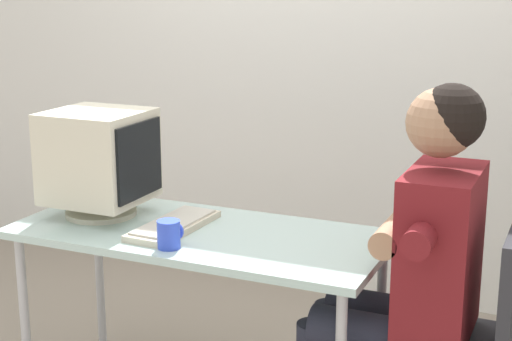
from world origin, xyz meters
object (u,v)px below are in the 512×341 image
(keyboard, at_px, (174,225))
(office_chair, at_px, (463,335))
(desk, at_px, (199,246))
(person_seated, at_px, (411,259))
(desk_mug, at_px, (169,234))
(crt_monitor, at_px, (99,158))

(keyboard, distance_m, office_chair, 1.09)
(desk, relative_size, person_seated, 1.05)
(desk, xyz_separation_m, person_seated, (0.79, -0.01, 0.07))
(person_seated, bearing_deg, desk_mug, -166.09)
(desk_mug, bearing_deg, desk, 88.59)
(office_chair, bearing_deg, person_seated, 180.00)
(desk, relative_size, keyboard, 3.21)
(keyboard, distance_m, person_seated, 0.88)
(keyboard, xyz_separation_m, office_chair, (1.06, 0.01, -0.24))
(crt_monitor, xyz_separation_m, keyboard, (0.34, -0.04, -0.21))
(desk, bearing_deg, keyboard, -166.93)
(person_seated, relative_size, desk_mug, 13.44)
(office_chair, distance_m, desk_mug, 1.03)
(office_chair, bearing_deg, desk_mug, -168.59)
(crt_monitor, height_order, desk_mug, crt_monitor)
(office_chair, xyz_separation_m, person_seated, (-0.18, 0.00, 0.23))
(desk, relative_size, crt_monitor, 3.35)
(desk, distance_m, crt_monitor, 0.52)
(crt_monitor, height_order, office_chair, crt_monitor)
(desk, xyz_separation_m, desk_mug, (-0.01, -0.21, 0.11))
(keyboard, height_order, person_seated, person_seated)
(keyboard, height_order, desk_mug, desk_mug)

